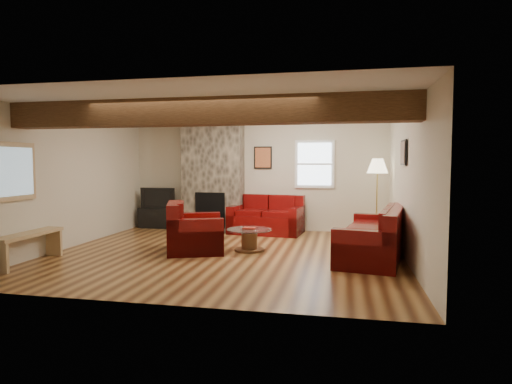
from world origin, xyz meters
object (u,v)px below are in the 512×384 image
(tv_cabinet, at_px, (159,218))
(armchair_red, at_px, (195,227))
(loveseat, at_px, (266,215))
(floor_lamp, at_px, (377,170))
(sofa_three, at_px, (372,233))
(coffee_table, at_px, (249,240))
(television, at_px, (159,198))

(tv_cabinet, bearing_deg, armchair_red, -53.83)
(loveseat, height_order, floor_lamp, floor_lamp)
(sofa_three, height_order, loveseat, sofa_three)
(loveseat, xyz_separation_m, armchair_red, (-0.91, -2.15, 0.02))
(coffee_table, height_order, floor_lamp, floor_lamp)
(coffee_table, xyz_separation_m, floor_lamp, (2.33, 1.74, 1.23))
(floor_lamp, bearing_deg, coffee_table, -143.33)
(sofa_three, height_order, armchair_red, armchair_red)
(loveseat, xyz_separation_m, tv_cabinet, (-2.70, 0.30, -0.18))
(tv_cabinet, distance_m, television, 0.49)
(television, bearing_deg, coffee_table, -39.14)
(coffee_table, distance_m, floor_lamp, 3.16)
(armchair_red, bearing_deg, coffee_table, -97.12)
(television, bearing_deg, sofa_three, -26.24)
(tv_cabinet, xyz_separation_m, television, (0.00, 0.00, 0.49))
(sofa_three, xyz_separation_m, floor_lamp, (0.21, 1.91, 1.00))
(tv_cabinet, bearing_deg, sofa_three, -26.24)
(loveseat, relative_size, tv_cabinet, 1.65)
(loveseat, height_order, armchair_red, armchair_red)
(sofa_three, bearing_deg, tv_cabinet, -105.60)
(loveseat, distance_m, television, 2.73)
(sofa_three, distance_m, tv_cabinet, 5.42)
(armchair_red, height_order, television, television)
(sofa_three, distance_m, armchair_red, 3.07)
(loveseat, relative_size, television, 1.84)
(coffee_table, bearing_deg, armchair_red, -166.80)
(loveseat, height_order, tv_cabinet, loveseat)
(television, bearing_deg, tv_cabinet, 0.00)
(sofa_three, xyz_separation_m, armchair_red, (-3.07, -0.05, 0.02))
(loveseat, height_order, coffee_table, loveseat)
(sofa_three, xyz_separation_m, loveseat, (-2.16, 2.10, -0.00))
(sofa_three, distance_m, loveseat, 3.01)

